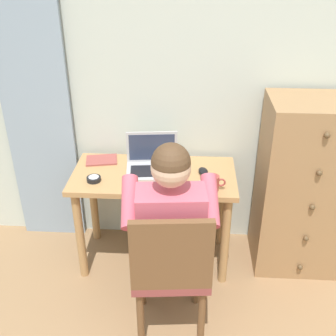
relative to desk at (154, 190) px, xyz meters
The scene contains 11 objects.
wall_back 0.86m from the desk, 37.11° to the left, with size 4.80×0.05×2.50m, color silver.
curtain_panel 0.99m from the desk, 162.20° to the left, with size 0.47×0.03×2.14m, color #8EA3B7.
desk is the anchor object (origin of this frame).
dresser 1.00m from the desk, ahead, with size 0.59×0.47×1.22m.
chair 0.68m from the desk, 77.29° to the right, with size 0.45×0.44×0.89m.
person_seated 0.50m from the desk, 74.28° to the right, with size 0.56×0.61×1.21m.
laptop 0.18m from the desk, 104.85° to the left, with size 0.36×0.28×0.24m.
computer_mouse 0.35m from the desk, ahead, with size 0.06×0.10×0.03m, color black.
desk_clock 0.41m from the desk, 162.40° to the right, with size 0.09×0.09×0.03m.
notebook_pad 0.43m from the desk, 157.55° to the left, with size 0.21×0.15×0.01m, color #994742.
coffee_mug 0.45m from the desk, 24.83° to the right, with size 0.12×0.08×0.09m.
Camera 1 is at (-0.21, -0.49, 2.07)m, focal length 44.47 mm.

